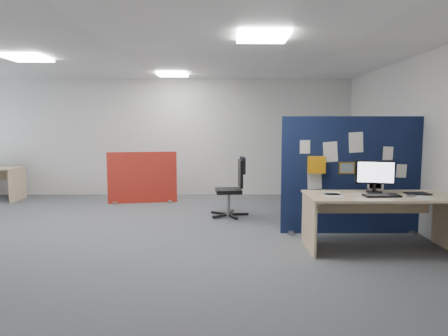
{
  "coord_description": "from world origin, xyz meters",
  "views": [
    {
      "loc": [
        1.53,
        -5.82,
        1.63
      ],
      "look_at": [
        1.55,
        0.08,
        1.0
      ],
      "focal_mm": 32.0,
      "sensor_mm": 36.0,
      "label": 1
    }
  ],
  "objects_px": {
    "main_desk": "(378,207)",
    "office_chair": "(235,184)",
    "navy_divider": "(351,176)",
    "red_divider": "(142,178)",
    "monitor_main": "(375,175)"
  },
  "relations": [
    {
      "from": "main_desk",
      "to": "office_chair",
      "type": "xyz_separation_m",
      "value": [
        -1.84,
        1.88,
        0.03
      ]
    },
    {
      "from": "navy_divider",
      "to": "main_desk",
      "type": "bearing_deg",
      "value": -81.52
    },
    {
      "from": "navy_divider",
      "to": "main_desk",
      "type": "distance_m",
      "value": 0.84
    },
    {
      "from": "main_desk",
      "to": "navy_divider",
      "type": "bearing_deg",
      "value": 98.48
    },
    {
      "from": "navy_divider",
      "to": "main_desk",
      "type": "xyz_separation_m",
      "value": [
        0.12,
        -0.77,
        -0.32
      ]
    },
    {
      "from": "navy_divider",
      "to": "office_chair",
      "type": "height_order",
      "value": "navy_divider"
    },
    {
      "from": "navy_divider",
      "to": "red_divider",
      "type": "distance_m",
      "value": 4.36
    },
    {
      "from": "main_desk",
      "to": "monitor_main",
      "type": "bearing_deg",
      "value": 98.81
    },
    {
      "from": "monitor_main",
      "to": "red_divider",
      "type": "xyz_separation_m",
      "value": [
        -3.73,
        3.05,
        -0.45
      ]
    },
    {
      "from": "main_desk",
      "to": "red_divider",
      "type": "xyz_separation_m",
      "value": [
        -3.75,
        3.16,
        -0.04
      ]
    },
    {
      "from": "main_desk",
      "to": "office_chair",
      "type": "distance_m",
      "value": 2.64
    },
    {
      "from": "main_desk",
      "to": "office_chair",
      "type": "relative_size",
      "value": 1.81
    },
    {
      "from": "navy_divider",
      "to": "red_divider",
      "type": "xyz_separation_m",
      "value": [
        -3.63,
        2.39,
        -0.36
      ]
    },
    {
      "from": "main_desk",
      "to": "red_divider",
      "type": "relative_size",
      "value": 1.33
    },
    {
      "from": "red_divider",
      "to": "monitor_main",
      "type": "bearing_deg",
      "value": -47.78
    }
  ]
}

